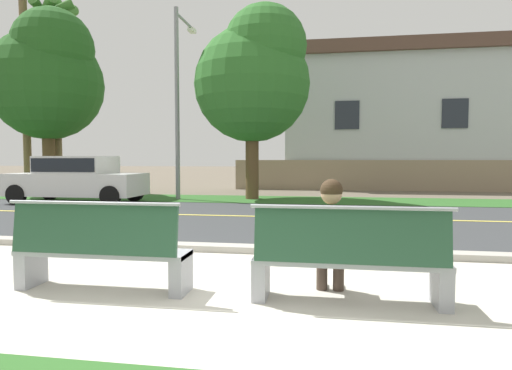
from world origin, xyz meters
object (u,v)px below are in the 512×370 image
Objects in this scene: bench_left at (100,250)px; shade_tree_left at (255,75)px; streetlamp at (179,91)px; palm_tree_tall at (23,15)px; car_white_far at (77,177)px; shade_tree_far_left at (48,76)px; seated_person_olive at (331,234)px; palm_tree_short at (55,36)px; bench_right at (349,260)px.

bench_left is 0.28× the size of shade_tree_left.
streetlamp is 0.72× the size of palm_tree_tall.
shade_tree_left is (5.58, 2.18, 3.55)m from car_white_far.
shade_tree_left is (2.73, 0.26, 0.52)m from streetlamp.
streetlamp is 0.91× the size of shade_tree_far_left.
streetlamp reaches higher than seated_person_olive.
shade_tree_far_left is 0.90× the size of palm_tree_short.
palm_tree_short is (-8.79, 1.60, 2.20)m from shade_tree_left.
bench_left is at bearing 180.00° from bench_right.
shade_tree_far_left reaches higher than streetlamp.
streetlamp is at bearing -13.60° from palm_tree_tall.
palm_tree_short is (-8.89, 12.55, 6.15)m from bench_left.
seated_person_olive is 12.21m from streetlamp.
palm_tree_short is (-11.35, 12.38, 5.93)m from seated_person_olive.
car_white_far is (-8.33, 8.76, 0.39)m from bench_right.
seated_person_olive is 0.18× the size of shade_tree_left.
seated_person_olive is 19.02m from palm_tree_tall.
bench_right is 0.26× the size of shade_tree_far_left.
shade_tree_left is (-0.10, 10.95, 3.94)m from bench_left.
shade_tree_far_left is at bearing -81.49° from palm_tree_short.
car_white_far is 7.60m from palm_tree_short.
bench_right is 0.28× the size of shade_tree_left.
car_white_far is 8.92m from palm_tree_tall.
streetlamp is at bearing 117.12° from bench_right.
seated_person_olive reaches higher than bench_left.
car_white_far reaches higher than seated_person_olive.
bench_right is at bearing -46.47° from car_white_far.
shade_tree_far_left is 8.75m from shade_tree_left.
palm_tree_short reaches higher than bench_right.
shade_tree_far_left is at bearing 126.47° from bench_left.
shade_tree_far_left is at bearing 168.57° from streetlamp.
palm_tree_tall reaches higher than streetlamp.
shade_tree_left is (8.69, -0.95, -0.43)m from shade_tree_far_left.
shade_tree_far_left reaches higher than car_white_far.
shade_tree_left is 0.82× the size of palm_tree_short.
shade_tree_far_left reaches higher than bench_left.
bench_right is at bearing -44.36° from seated_person_olive.
car_white_far reaches higher than bench_right.
streetlamp is 1.00× the size of shade_tree_left.
palm_tree_tall reaches higher than bench_right.
shade_tree_left reaches higher than car_white_far.
palm_tree_short is at bearing 162.91° from streetlamp.
seated_person_olive is 0.13× the size of palm_tree_tall.
bench_left is 1.00× the size of bench_right.
shade_tree_far_left reaches higher than shade_tree_left.
bench_right is 17.07m from shade_tree_far_left.
seated_person_olive is 0.19× the size of streetlamp.
shade_tree_far_left is at bearing -21.70° from palm_tree_tall.
bench_right is 0.33m from seated_person_olive.
shade_tree_left is 0.72× the size of palm_tree_tall.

